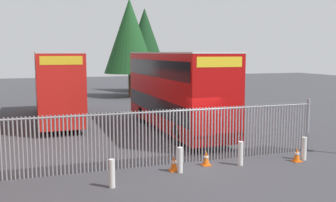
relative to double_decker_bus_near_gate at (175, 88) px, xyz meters
name	(u,v)px	position (x,y,z in m)	size (l,w,h in m)	color
ground_plane	(146,126)	(-1.18, 1.86, -2.42)	(100.00, 100.00, 0.00)	#3D3D42
palisade_fence	(163,135)	(-2.78, -6.14, -1.24)	(13.80, 0.14, 2.35)	gray
double_decker_bus_near_gate	(175,88)	(0.00, 0.00, 0.00)	(2.54, 10.81, 4.42)	#B70C0C
double_decker_bus_behind_fence_left	(56,83)	(-6.09, 5.69, 0.00)	(2.54, 10.81, 4.42)	red
bollard_near_left	(112,173)	(-5.18, -8.05, -1.95)	(0.20, 0.20, 0.95)	silver
bollard_center_front	(180,160)	(-2.51, -7.27, -1.95)	(0.20, 0.20, 0.95)	silver
bollard_near_right	(241,153)	(0.07, -7.19, -1.95)	(0.20, 0.20, 0.95)	silver
bollard_far_right	(304,149)	(2.92, -7.36, -1.95)	(0.20, 0.20, 0.95)	silver
traffic_cone_by_gate	(297,155)	(2.48, -7.49, -2.13)	(0.34, 0.34, 0.59)	orange
traffic_cone_mid_forecourt	(206,158)	(-1.22, -6.77, -2.13)	(0.34, 0.34, 0.59)	orange
traffic_cone_near_kerb	(174,163)	(-2.66, -7.03, -2.13)	(0.34, 0.34, 0.59)	orange
tree_tall_back	(130,36)	(1.66, 17.51, 3.60)	(5.11, 5.11, 9.68)	#4C3823
tree_short_side	(145,41)	(4.61, 22.51, 3.32)	(5.09, 5.09, 9.39)	#4C3823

